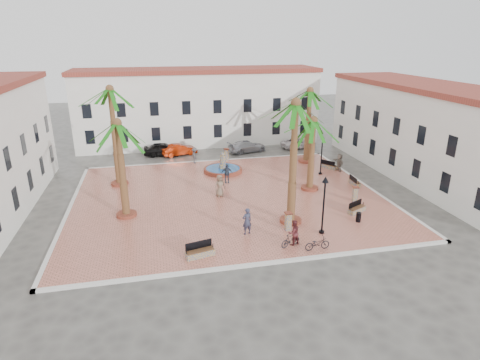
{
  "coord_description": "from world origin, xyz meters",
  "views": [
    {
      "loc": [
        -6.01,
        -31.51,
        13.14
      ],
      "look_at": [
        1.0,
        0.0,
        1.6
      ],
      "focal_mm": 30.0,
      "sensor_mm": 36.0,
      "label": 1
    }
  ],
  "objects_px": {
    "pedestrian_north": "(195,155)",
    "litter_bin": "(358,217)",
    "bollard_n": "(227,155)",
    "bollard_e": "(355,194)",
    "palm_nw": "(111,99)",
    "fountain": "(223,169)",
    "pedestrian_fountain_a": "(220,186)",
    "car_black": "(164,149)",
    "bench_e": "(355,183)",
    "car_silver": "(247,146)",
    "lamppost_s": "(324,195)",
    "cyclist_a": "(247,221)",
    "pedestrian_fountain_b": "(227,173)",
    "car_white": "(298,143)",
    "lamppost_e": "(322,148)",
    "palm_e": "(313,129)",
    "pedestrian_east": "(339,162)",
    "bench_se": "(357,209)",
    "cyclist_b": "(294,233)",
    "car_red": "(179,150)",
    "palm_ne": "(310,99)",
    "bench_ne": "(329,166)",
    "bicycle_b": "(291,240)",
    "bicycle_a": "(317,243)",
    "bollard_se": "(288,221)",
    "palm_sw": "(118,134)",
    "palm_s": "(295,116)"
  },
  "relations": [
    {
      "from": "bench_se",
      "to": "bollard_se",
      "type": "xyz_separation_m",
      "value": [
        -6.28,
        -1.75,
        0.45
      ]
    },
    {
      "from": "palm_sw",
      "to": "pedestrian_fountain_b",
      "type": "relative_size",
      "value": 4.16
    },
    {
      "from": "cyclist_b",
      "to": "palm_e",
      "type": "bearing_deg",
      "value": -133.95
    },
    {
      "from": "bench_e",
      "to": "car_silver",
      "type": "height_order",
      "value": "car_silver"
    },
    {
      "from": "car_white",
      "to": "car_red",
      "type": "bearing_deg",
      "value": 82.65
    },
    {
      "from": "palm_e",
      "to": "cyclist_b",
      "type": "height_order",
      "value": "palm_e"
    },
    {
      "from": "bench_ne",
      "to": "bollard_e",
      "type": "relative_size",
      "value": 1.29
    },
    {
      "from": "palm_s",
      "to": "pedestrian_east",
      "type": "distance_m",
      "value": 15.32
    },
    {
      "from": "pedestrian_fountain_a",
      "to": "pedestrian_east",
      "type": "bearing_deg",
      "value": 1.99
    },
    {
      "from": "lamppost_e",
      "to": "litter_bin",
      "type": "height_order",
      "value": "lamppost_e"
    },
    {
      "from": "pedestrian_fountain_a",
      "to": "car_black",
      "type": "relative_size",
      "value": 0.43
    },
    {
      "from": "palm_sw",
      "to": "bollard_se",
      "type": "relative_size",
      "value": 5.57
    },
    {
      "from": "bench_e",
      "to": "bicycle_a",
      "type": "xyz_separation_m",
      "value": [
        -8.15,
        -10.53,
        0.2
      ]
    },
    {
      "from": "palm_e",
      "to": "cyclist_b",
      "type": "bearing_deg",
      "value": -117.64
    },
    {
      "from": "cyclist_a",
      "to": "cyclist_b",
      "type": "relative_size",
      "value": 1.12
    },
    {
      "from": "bollard_se",
      "to": "litter_bin",
      "type": "height_order",
      "value": "bollard_se"
    },
    {
      "from": "fountain",
      "to": "bench_ne",
      "type": "distance_m",
      "value": 11.1
    },
    {
      "from": "bollard_se",
      "to": "car_silver",
      "type": "xyz_separation_m",
      "value": [
        2.09,
        21.18,
        -0.17
      ]
    },
    {
      "from": "bench_ne",
      "to": "litter_bin",
      "type": "xyz_separation_m",
      "value": [
        -3.27,
        -12.43,
        0.11
      ]
    },
    {
      "from": "lamppost_e",
      "to": "bicycle_b",
      "type": "distance_m",
      "value": 15.65
    },
    {
      "from": "palm_e",
      "to": "bench_se",
      "type": "xyz_separation_m",
      "value": [
        1.69,
        -5.6,
        -5.28
      ]
    },
    {
      "from": "car_white",
      "to": "bollard_e",
      "type": "bearing_deg",
      "value": 167.11
    },
    {
      "from": "bench_se",
      "to": "bicycle_a",
      "type": "xyz_separation_m",
      "value": [
        -5.36,
        -4.84,
        0.19
      ]
    },
    {
      "from": "cyclist_a",
      "to": "pedestrian_fountain_b",
      "type": "relative_size",
      "value": 1.07
    },
    {
      "from": "bollard_n",
      "to": "bollard_e",
      "type": "height_order",
      "value": "bollard_n"
    },
    {
      "from": "palm_e",
      "to": "bollard_e",
      "type": "height_order",
      "value": "palm_e"
    },
    {
      "from": "litter_bin",
      "to": "palm_sw",
      "type": "bearing_deg",
      "value": 164.07
    },
    {
      "from": "palm_sw",
      "to": "car_silver",
      "type": "bearing_deg",
      "value": 50.3
    },
    {
      "from": "pedestrian_fountain_a",
      "to": "car_white",
      "type": "height_order",
      "value": "pedestrian_fountain_a"
    },
    {
      "from": "palm_e",
      "to": "fountain",
      "type": "bearing_deg",
      "value": 135.65
    },
    {
      "from": "palm_nw",
      "to": "fountain",
      "type": "bearing_deg",
      "value": 9.2
    },
    {
      "from": "bench_e",
      "to": "pedestrian_north",
      "type": "bearing_deg",
      "value": 56.32
    },
    {
      "from": "bench_ne",
      "to": "cyclist_b",
      "type": "height_order",
      "value": "cyclist_b"
    },
    {
      "from": "bollard_n",
      "to": "palm_ne",
      "type": "bearing_deg",
      "value": -14.34
    },
    {
      "from": "pedestrian_north",
      "to": "litter_bin",
      "type": "bearing_deg",
      "value": -152.55
    },
    {
      "from": "bench_ne",
      "to": "pedestrian_fountain_a",
      "type": "xyz_separation_m",
      "value": [
        -12.47,
        -5.19,
        0.71
      ]
    },
    {
      "from": "pedestrian_fountain_b",
      "to": "car_white",
      "type": "xyz_separation_m",
      "value": [
        11.22,
        10.93,
        -0.45
      ]
    },
    {
      "from": "cyclist_a",
      "to": "palm_nw",
      "type": "bearing_deg",
      "value": -68.92
    },
    {
      "from": "litter_bin",
      "to": "cyclist_a",
      "type": "height_order",
      "value": "cyclist_a"
    },
    {
      "from": "pedestrian_north",
      "to": "pedestrian_east",
      "type": "bearing_deg",
      "value": -115.71
    },
    {
      "from": "fountain",
      "to": "car_red",
      "type": "xyz_separation_m",
      "value": [
        -3.86,
        7.57,
        0.25
      ]
    },
    {
      "from": "bench_e",
      "to": "pedestrian_fountain_b",
      "type": "height_order",
      "value": "pedestrian_fountain_b"
    },
    {
      "from": "lamppost_s",
      "to": "cyclist_a",
      "type": "bearing_deg",
      "value": 168.94
    },
    {
      "from": "cyclist_b",
      "to": "pedestrian_east",
      "type": "relative_size",
      "value": 0.94
    },
    {
      "from": "bicycle_b",
      "to": "fountain",
      "type": "bearing_deg",
      "value": -15.35
    },
    {
      "from": "car_red",
      "to": "bicycle_a",
      "type": "bearing_deg",
      "value": 179.3
    },
    {
      "from": "palm_sw",
      "to": "pedestrian_north",
      "type": "distance_m",
      "value": 15.26
    },
    {
      "from": "bench_se",
      "to": "pedestrian_east",
      "type": "distance_m",
      "value": 10.4
    },
    {
      "from": "palm_ne",
      "to": "bollard_e",
      "type": "xyz_separation_m",
      "value": [
        -0.19,
        -11.5,
        -6.17
      ]
    },
    {
      "from": "bench_se",
      "to": "lamppost_e",
      "type": "xyz_separation_m",
      "value": [
        0.95,
        9.32,
        2.45
      ]
    }
  ]
}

